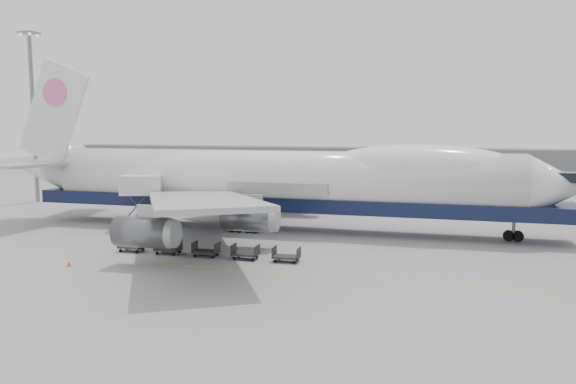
% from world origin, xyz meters
% --- Properties ---
extents(ground, '(260.00, 260.00, 0.00)m').
position_xyz_m(ground, '(0.00, 0.00, 0.00)').
color(ground, gray).
rests_on(ground, ground).
extents(apron_line, '(60.00, 0.15, 0.01)m').
position_xyz_m(apron_line, '(0.00, -6.00, 0.01)').
color(apron_line, gold).
rests_on(apron_line, ground).
extents(hangar, '(110.00, 8.00, 7.00)m').
position_xyz_m(hangar, '(-10.00, 70.00, 3.50)').
color(hangar, slate).
rests_on(hangar, ground).
extents(floodlight_mast, '(2.40, 2.40, 25.43)m').
position_xyz_m(floodlight_mast, '(-42.00, 24.00, 14.27)').
color(floodlight_mast, slate).
rests_on(floodlight_mast, ground).
extents(airliner, '(67.00, 55.30, 19.98)m').
position_xyz_m(airliner, '(0.64, 12.00, 5.62)').
color(airliner, white).
rests_on(airliner, ground).
extents(catering_truck, '(5.43, 4.37, 6.09)m').
position_xyz_m(catering_truck, '(-14.88, 8.28, 3.44)').
color(catering_truck, navy).
rests_on(catering_truck, ground).
extents(traffic_cone, '(0.35, 0.35, 0.51)m').
position_xyz_m(traffic_cone, '(-12.03, -8.81, 0.24)').
color(traffic_cone, '#FF550D').
rests_on(traffic_cone, ground).
extents(dolly_0, '(2.30, 1.35, 1.30)m').
position_xyz_m(dolly_0, '(-9.91, -2.46, 0.53)').
color(dolly_0, '#2D2D30').
rests_on(dolly_0, ground).
extents(dolly_1, '(2.30, 1.35, 1.30)m').
position_xyz_m(dolly_1, '(-6.16, -2.46, 0.53)').
color(dolly_1, '#2D2D30').
rests_on(dolly_1, ground).
extents(dolly_2, '(2.30, 1.35, 1.30)m').
position_xyz_m(dolly_2, '(-2.41, -2.46, 0.53)').
color(dolly_2, '#2D2D30').
rests_on(dolly_2, ground).
extents(dolly_3, '(2.30, 1.35, 1.30)m').
position_xyz_m(dolly_3, '(1.34, -2.46, 0.53)').
color(dolly_3, '#2D2D30').
rests_on(dolly_3, ground).
extents(dolly_4, '(2.30, 1.35, 1.30)m').
position_xyz_m(dolly_4, '(5.09, -2.46, 0.53)').
color(dolly_4, '#2D2D30').
rests_on(dolly_4, ground).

